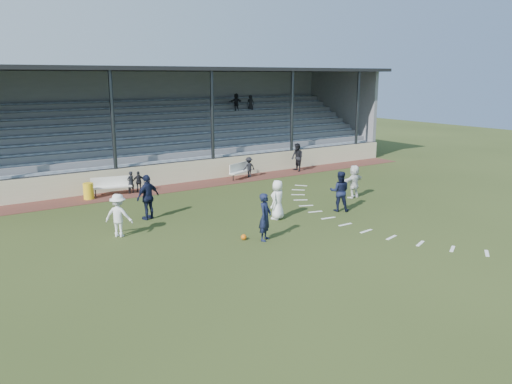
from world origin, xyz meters
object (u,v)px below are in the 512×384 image
(bench_left, at_px, (111,184))
(official, at_px, (297,157))
(player_navy_lead, at_px, (265,217))
(bench_right, at_px, (240,169))
(player_white_lead, at_px, (278,200))
(trash_bin, at_px, (89,191))
(football, at_px, (244,237))

(bench_left, bearing_deg, official, 11.12)
(bench_left, xyz_separation_m, player_navy_lead, (2.49, -10.50, 0.33))
(bench_right, distance_m, official, 4.34)
(player_white_lead, distance_m, player_navy_lead, 2.95)
(trash_bin, bearing_deg, football, -72.50)
(bench_right, distance_m, trash_bin, 9.15)
(bench_right, bearing_deg, official, -24.98)
(bench_right, bearing_deg, trash_bin, 157.43)
(bench_right, distance_m, player_navy_lead, 11.73)
(player_white_lead, xyz_separation_m, player_navy_lead, (-2.10, -2.07, 0.05))
(bench_left, distance_m, official, 12.22)
(bench_right, bearing_deg, player_navy_lead, -141.03)
(trash_bin, bearing_deg, bench_left, 11.59)
(player_white_lead, bearing_deg, trash_bin, -82.22)
(football, bearing_deg, bench_right, 58.60)
(football, bearing_deg, player_white_lead, 30.06)
(bench_right, relative_size, official, 1.10)
(bench_left, bearing_deg, player_white_lead, -49.38)
(bench_right, bearing_deg, football, -144.99)
(official, bearing_deg, bench_left, -84.37)
(player_white_lead, height_order, player_navy_lead, player_navy_lead)
(trash_bin, distance_m, football, 10.26)
(bench_left, height_order, football, bench_left)
(player_navy_lead, bearing_deg, bench_left, 67.13)
(bench_left, relative_size, player_navy_lead, 1.11)
(bench_right, height_order, official, official)
(trash_bin, bearing_deg, player_white_lead, -54.42)
(trash_bin, height_order, player_white_lead, player_white_lead)
(trash_bin, bearing_deg, official, 0.25)
(player_navy_lead, bearing_deg, bench_right, 26.36)
(bench_right, xyz_separation_m, player_navy_lead, (-5.41, -10.41, 0.33))
(football, height_order, player_navy_lead, player_navy_lead)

